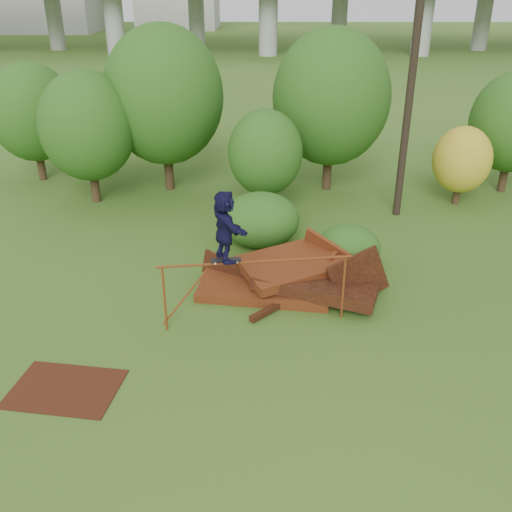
{
  "coord_description": "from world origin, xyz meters",
  "views": [
    {
      "loc": [
        -0.65,
        -11.61,
        8.23
      ],
      "look_at": [
        -0.8,
        2.0,
        1.6
      ],
      "focal_mm": 40.0,
      "sensor_mm": 36.0,
      "label": 1
    }
  ],
  "objects_px": {
    "scrap_pile": "(291,277)",
    "skater": "(225,226)",
    "utility_pole": "(412,76)",
    "flat_plate": "(65,389)"
  },
  "relations": [
    {
      "from": "skater",
      "to": "utility_pole",
      "type": "xyz_separation_m",
      "value": [
        6.12,
        8.0,
        2.34
      ]
    },
    {
      "from": "scrap_pile",
      "to": "utility_pole",
      "type": "height_order",
      "value": "utility_pole"
    },
    {
      "from": "scrap_pile",
      "to": "utility_pole",
      "type": "relative_size",
      "value": 0.55
    },
    {
      "from": "flat_plate",
      "to": "utility_pole",
      "type": "height_order",
      "value": "utility_pole"
    },
    {
      "from": "skater",
      "to": "flat_plate",
      "type": "relative_size",
      "value": 0.76
    },
    {
      "from": "skater",
      "to": "flat_plate",
      "type": "bearing_deg",
      "value": 101.86
    },
    {
      "from": "skater",
      "to": "flat_plate",
      "type": "distance_m",
      "value": 5.2
    },
    {
      "from": "flat_plate",
      "to": "utility_pole",
      "type": "bearing_deg",
      "value": 47.92
    },
    {
      "from": "scrap_pile",
      "to": "skater",
      "type": "relative_size",
      "value": 3.11
    },
    {
      "from": "scrap_pile",
      "to": "flat_plate",
      "type": "distance_m",
      "value": 6.99
    }
  ]
}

